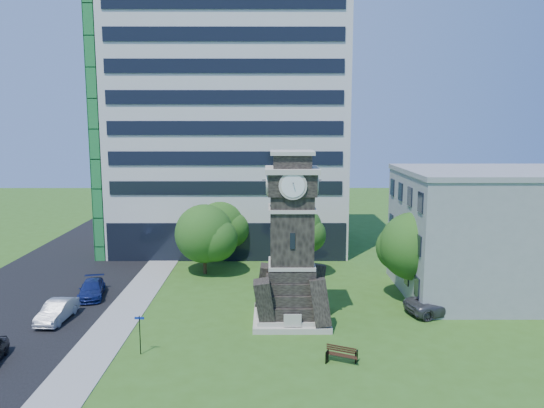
{
  "coord_description": "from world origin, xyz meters",
  "views": [
    {
      "loc": [
        1.51,
        -34.63,
        14.18
      ],
      "look_at": [
        1.62,
        5.75,
        7.93
      ],
      "focal_mm": 35.0,
      "sensor_mm": 36.0,
      "label": 1
    }
  ],
  "objects_px": {
    "clock_tower": "(292,249)",
    "street_sign": "(140,330)",
    "car_street_mid": "(57,311)",
    "car_street_north": "(92,289)",
    "park_bench": "(342,354)",
    "car_east_lot": "(442,304)"
  },
  "relations": [
    {
      "from": "car_street_mid",
      "to": "street_sign",
      "type": "distance_m",
      "value": 9.29
    },
    {
      "from": "clock_tower",
      "to": "car_east_lot",
      "type": "height_order",
      "value": "clock_tower"
    },
    {
      "from": "park_bench",
      "to": "car_east_lot",
      "type": "bearing_deg",
      "value": 68.14
    },
    {
      "from": "car_street_north",
      "to": "street_sign",
      "type": "height_order",
      "value": "street_sign"
    },
    {
      "from": "car_street_mid",
      "to": "car_street_north",
      "type": "relative_size",
      "value": 0.95
    },
    {
      "from": "car_street_mid",
      "to": "street_sign",
      "type": "bearing_deg",
      "value": -34.01
    },
    {
      "from": "car_east_lot",
      "to": "street_sign",
      "type": "distance_m",
      "value": 21.96
    },
    {
      "from": "car_street_mid",
      "to": "car_east_lot",
      "type": "xyz_separation_m",
      "value": [
        28.18,
        1.34,
        0.04
      ]
    },
    {
      "from": "clock_tower",
      "to": "car_street_mid",
      "type": "distance_m",
      "value": 17.49
    },
    {
      "from": "park_bench",
      "to": "car_street_mid",
      "type": "bearing_deg",
      "value": -174.11
    },
    {
      "from": "clock_tower",
      "to": "street_sign",
      "type": "relative_size",
      "value": 4.93
    },
    {
      "from": "clock_tower",
      "to": "street_sign",
      "type": "xyz_separation_m",
      "value": [
        -9.52,
        -5.69,
        -3.73
      ]
    },
    {
      "from": "clock_tower",
      "to": "car_street_mid",
      "type": "relative_size",
      "value": 2.78
    },
    {
      "from": "street_sign",
      "to": "clock_tower",
      "type": "bearing_deg",
      "value": 34.98
    },
    {
      "from": "car_street_north",
      "to": "car_east_lot",
      "type": "bearing_deg",
      "value": -19.96
    },
    {
      "from": "clock_tower",
      "to": "car_street_north",
      "type": "distance_m",
      "value": 17.55
    },
    {
      "from": "car_street_mid",
      "to": "park_bench",
      "type": "bearing_deg",
      "value": -15.62
    },
    {
      "from": "car_street_mid",
      "to": "street_sign",
      "type": "relative_size",
      "value": 1.77
    },
    {
      "from": "street_sign",
      "to": "car_street_north",
      "type": "bearing_deg",
      "value": 125.48
    },
    {
      "from": "car_east_lot",
      "to": "park_bench",
      "type": "bearing_deg",
      "value": 117.37
    },
    {
      "from": "clock_tower",
      "to": "car_east_lot",
      "type": "relative_size",
      "value": 2.22
    },
    {
      "from": "car_street_mid",
      "to": "park_bench",
      "type": "relative_size",
      "value": 2.36
    }
  ]
}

